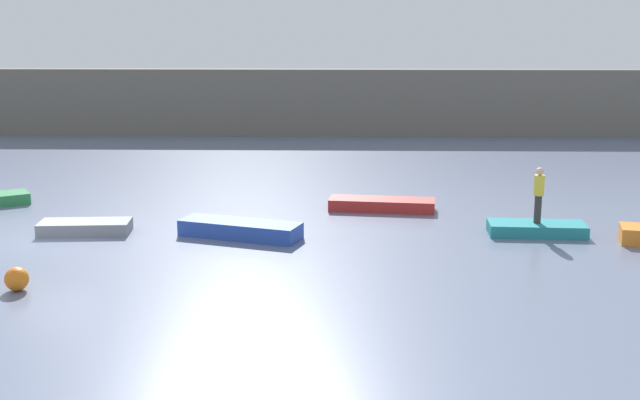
{
  "coord_description": "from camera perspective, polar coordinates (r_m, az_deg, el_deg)",
  "views": [
    {
      "loc": [
        8.96,
        -24.2,
        6.68
      ],
      "look_at": [
        8.29,
        2.0,
        0.83
      ],
      "focal_mm": 46.23,
      "sensor_mm": 36.0,
      "label": 1
    }
  ],
  "objects": [
    {
      "name": "rowboat_red",
      "position": [
        29.11,
        4.3,
        -0.31
      ],
      "size": [
        3.8,
        1.5,
        0.41
      ],
      "primitive_type": "cube",
      "rotation": [
        0.0,
        0.0,
        -0.12
      ],
      "color": "red",
      "rests_on": "ground_plane"
    },
    {
      "name": "mooring_buoy",
      "position": [
        21.92,
        -20.25,
        -5.15
      ],
      "size": [
        0.6,
        0.6,
        0.6
      ],
      "primitive_type": "sphere",
      "color": "orange",
      "rests_on": "ground_plane"
    },
    {
      "name": "rowboat_blue",
      "position": [
        25.61,
        -5.54,
        -2.03
      ],
      "size": [
        3.95,
        2.26,
        0.5
      ],
      "primitive_type": "cube",
      "rotation": [
        0.0,
        0.0,
        -0.32
      ],
      "color": "#2B4CAD",
      "rests_on": "ground_plane"
    },
    {
      "name": "person_yellow_shirt",
      "position": [
        26.42,
        14.91,
        0.53
      ],
      "size": [
        0.32,
        0.32,
        1.76
      ],
      "color": "#38332D",
      "rests_on": "rowboat_teal"
    },
    {
      "name": "rowboat_grey",
      "position": [
        27.03,
        -15.95,
        -1.81
      ],
      "size": [
        2.9,
        1.35,
        0.38
      ],
      "primitive_type": "cube",
      "rotation": [
        0.0,
        0.0,
        0.08
      ],
      "color": "gray",
      "rests_on": "ground_plane"
    },
    {
      "name": "ground_plane",
      "position": [
        26.66,
        -18.26,
        -2.59
      ],
      "size": [
        120.0,
        120.0,
        0.0
      ],
      "primitive_type": "plane",
      "color": "slate"
    },
    {
      "name": "rowboat_teal",
      "position": [
        26.68,
        14.76,
        -1.93
      ],
      "size": [
        3.04,
        1.33,
        0.38
      ],
      "primitive_type": "cube",
      "rotation": [
        0.0,
        0.0,
        -0.05
      ],
      "color": "teal",
      "rests_on": "ground_plane"
    },
    {
      "name": "embankment_wall",
      "position": [
        48.16,
        -9.34,
        6.7
      ],
      "size": [
        80.0,
        1.2,
        3.78
      ],
      "primitive_type": "cube",
      "color": "#666056",
      "rests_on": "ground_plane"
    }
  ]
}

